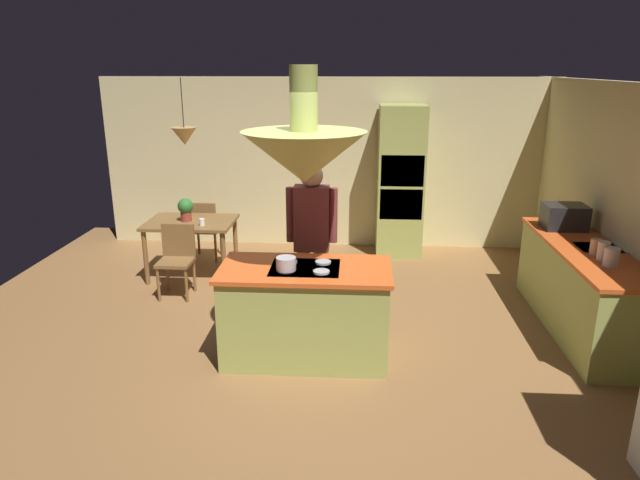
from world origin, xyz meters
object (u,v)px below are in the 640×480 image
Objects in this scene: canister_tea at (596,247)px; cooking_pot_on_cooktop at (286,264)px; person_at_island at (312,235)px; chair_facing_island at (177,255)px; canister_sugar at (603,251)px; chair_by_back_wall at (204,226)px; canister_flour at (611,257)px; potted_plant_on_table at (186,208)px; cup_on_table at (202,222)px; kitchen_island at (305,312)px; dining_table at (191,228)px; microwave_on_counter at (564,217)px; oven_tower at (400,182)px.

canister_tea reaches higher than cooking_pot_on_cooktop.
chair_facing_island is (-1.71, 0.78, -0.52)m from person_at_island.
chair_facing_island is 4.76× the size of canister_sugar.
canister_flour is at bearing 150.99° from chair_by_back_wall.
potted_plant_on_table reaches higher than cup_on_table.
canister_tea is at bearing 154.58° from chair_by_back_wall.
kitchen_island is 2.90m from canister_flour.
potted_plant_on_table is 3.33× the size of cup_on_table.
dining_table is at bearing 140.38° from person_at_island.
microwave_on_counter is at bearing -5.23° from cup_on_table.
person_at_island reaches higher than microwave_on_counter.
microwave_on_counter is at bearing 164.70° from chair_by_back_wall.
oven_tower is 12.22× the size of canister_flour.
cooking_pot_on_cooktop reaches higher than cup_on_table.
cooking_pot_on_cooktop is (1.54, -1.59, 0.49)m from chair_facing_island.
cooking_pot_on_cooktop is at bearing 118.23° from chair_by_back_wall.
canister_flour is (4.54, -1.24, 0.50)m from chair_facing_island.
potted_plant_on_table is (-0.05, -0.64, 0.42)m from chair_by_back_wall.
kitchen_island is 3.48× the size of microwave_on_counter.
oven_tower is at bearing 123.16° from canister_tea.
cooking_pot_on_cooktop is (-3.00, -1.63, -0.06)m from microwave_on_counter.
potted_plant_on_table is 4.83m from canister_tea.
chair_by_back_wall is (-2.80, -0.51, -0.59)m from oven_tower.
microwave_on_counter is at bearing -7.58° from dining_table.
kitchen_island is 2.71m from dining_table.
cup_on_table is at bearing 160.99° from canister_sugar.
cup_on_table is at bearing -44.70° from dining_table.
chair_by_back_wall is 9.67× the size of cup_on_table.
cooking_pot_on_cooktop reaches higher than chair_by_back_wall.
oven_tower reaches higher than potted_plant_on_table.
chair_facing_island is 4.65m from canister_tea.
person_at_island is 1.94m from cup_on_table.
canister_sugar is 1.10m from microwave_on_counter.
kitchen_island is 1.84× the size of chair_by_back_wall.
kitchen_island is 2.95m from canister_tea.
chair_by_back_wall is 2.90× the size of potted_plant_on_table.
canister_flour is at bearing -22.49° from dining_table.
cooking_pot_on_cooktop is (1.54, -2.87, 0.49)m from chair_by_back_wall.
cup_on_table is (-1.49, 1.89, 0.34)m from kitchen_island.
dining_table is 2.73m from cooking_pot_on_cooktop.
canister_flour reaches higher than canister_tea.
potted_plant_on_table is 4.63m from microwave_on_counter.
canister_tea is at bearing -18.51° from dining_table.
person_at_island is 2.72m from chair_by_back_wall.
dining_table is 4.60m from microwave_on_counter.
dining_table is 6.28× the size of cooking_pot_on_cooktop.
kitchen_island is at bearing -108.73° from oven_tower.
person_at_island is 2.94m from microwave_on_counter.
cup_on_table is 0.50× the size of cooking_pot_on_cooktop.
person_at_island is 2.87m from canister_flour.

